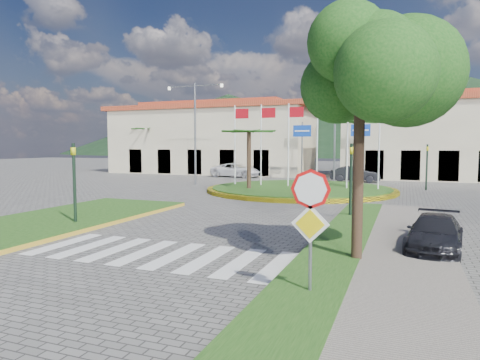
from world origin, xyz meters
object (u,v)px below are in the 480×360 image
(stop_sign, at_px, (310,212))
(car_dark_b, at_px, (355,174))
(white_van, at_px, (236,170))
(roundabout_island, at_px, (300,189))
(car_dark_a, at_px, (258,169))
(car_side_right, at_px, (435,234))
(deciduous_tree, at_px, (361,64))

(stop_sign, height_order, car_dark_b, stop_sign)
(white_van, bearing_deg, roundabout_island, -136.65)
(car_dark_a, bearing_deg, car_side_right, -139.51)
(car_dark_a, bearing_deg, stop_sign, -146.91)
(white_van, xyz_separation_m, car_dark_a, (1.00, 3.89, -0.02))
(car_dark_a, height_order, car_dark_b, car_dark_b)
(roundabout_island, distance_m, deciduous_tree, 18.55)
(car_dark_b, bearing_deg, deciduous_tree, 178.37)
(roundabout_island, distance_m, car_side_right, 16.57)
(deciduous_tree, relative_size, car_dark_b, 1.66)
(car_dark_a, distance_m, car_side_right, 33.19)
(white_van, height_order, car_dark_b, white_van)
(car_dark_a, relative_size, car_dark_b, 0.94)
(deciduous_tree, height_order, car_dark_a, deciduous_tree)
(roundabout_island, distance_m, white_van, 13.98)
(car_dark_a, xyz_separation_m, car_side_right, (15.50, -29.34, -0.13))
(stop_sign, relative_size, white_van, 0.54)
(roundabout_island, relative_size, stop_sign, 4.79)
(roundabout_island, relative_size, car_dark_b, 3.09)
(roundabout_island, distance_m, car_dark_b, 9.37)
(car_dark_b, bearing_deg, car_dark_a, 54.21)
(stop_sign, relative_size, car_dark_a, 0.69)
(roundabout_island, bearing_deg, car_side_right, -63.10)
(roundabout_island, xyz_separation_m, stop_sign, (4.90, -20.04, 1.62))
(roundabout_island, height_order, car_side_right, roundabout_island)
(roundabout_island, height_order, car_dark_b, roundabout_island)
(stop_sign, distance_m, car_dark_a, 36.95)
(white_van, bearing_deg, car_side_right, -143.85)
(white_van, relative_size, car_side_right, 1.35)
(white_van, distance_m, car_dark_b, 11.72)
(white_van, height_order, car_side_right, white_van)
(stop_sign, bearing_deg, white_van, 114.35)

